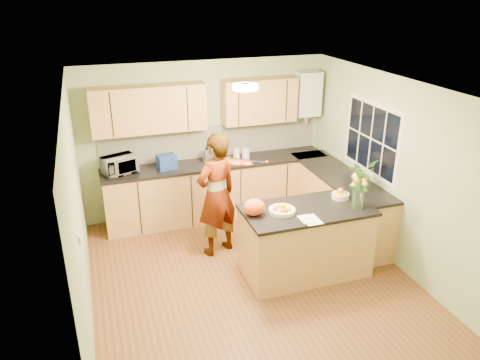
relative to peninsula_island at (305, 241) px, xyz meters
name	(u,v)px	position (x,y,z in m)	size (l,w,h in m)	color
floor	(252,280)	(-0.73, 0.04, -0.47)	(4.50, 4.50, 0.00)	brown
ceiling	(254,89)	(-0.73, 0.04, 2.03)	(4.00, 4.50, 0.02)	white
wall_back	(206,139)	(-0.73, 2.29, 0.78)	(4.00, 0.02, 2.50)	gray
wall_front	(351,305)	(-0.73, -2.21, 0.78)	(4.00, 0.02, 2.50)	gray
wall_left	(78,217)	(-2.73, 0.04, 0.78)	(0.02, 4.50, 2.50)	gray
wall_right	(395,173)	(1.27, 0.04, 0.78)	(0.02, 4.50, 2.50)	gray
back_counter	(218,189)	(-0.63, 1.98, 0.00)	(3.64, 0.62, 0.94)	tan
right_counter	(338,203)	(0.97, 0.89, 0.00)	(0.62, 2.24, 0.94)	tan
splashback	(212,141)	(-0.63, 2.27, 0.73)	(3.60, 0.02, 0.52)	white
upper_cabinets	(196,105)	(-0.90, 2.12, 1.38)	(3.20, 0.34, 0.70)	tan
boiler	(307,94)	(0.97, 2.13, 1.42)	(0.40, 0.30, 0.86)	silver
window_right	(371,138)	(1.27, 0.64, 1.08)	(0.01, 1.30, 1.05)	silver
light_switch	(80,239)	(-2.71, -0.56, 0.83)	(0.02, 0.09, 0.09)	silver
ceiling_lamp	(245,87)	(-0.73, 0.34, 1.99)	(0.30, 0.30, 0.07)	#FFEABF
peninsula_island	(305,241)	(0.00, 0.00, 0.00)	(1.64, 0.84, 0.94)	tan
fruit_dish	(282,209)	(-0.35, 0.00, 0.52)	(0.33, 0.33, 0.12)	beige
orange_bowl	(340,194)	(0.55, 0.15, 0.53)	(0.23, 0.23, 0.13)	beige
flower_vase	(359,185)	(0.60, -0.18, 0.79)	(0.26, 0.26, 0.48)	silver
orange_bag	(254,207)	(-0.70, 0.05, 0.57)	(0.27, 0.23, 0.21)	#F44A14
papers	(311,220)	(-0.10, -0.30, 0.48)	(0.20, 0.27, 0.01)	white
violinist	(217,195)	(-0.94, 0.88, 0.41)	(0.65, 0.42, 1.77)	#D9A485
violin	(235,162)	(-0.74, 0.66, 0.95)	(0.57, 0.23, 0.11)	#541905
microwave	(119,165)	(-2.14, 1.98, 0.60)	(0.48, 0.33, 0.27)	silver
blue_box	(167,162)	(-1.44, 1.95, 0.58)	(0.28, 0.20, 0.22)	navy
kettle	(208,155)	(-0.77, 1.99, 0.60)	(0.17, 0.17, 0.32)	silver
jar_cream	(236,154)	(-0.28, 2.03, 0.55)	(0.11, 0.11, 0.17)	beige
jar_white	(246,154)	(-0.15, 1.95, 0.56)	(0.12, 0.12, 0.18)	silver
potted_plant	(361,174)	(0.97, 0.35, 0.68)	(0.39, 0.34, 0.43)	#356A23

